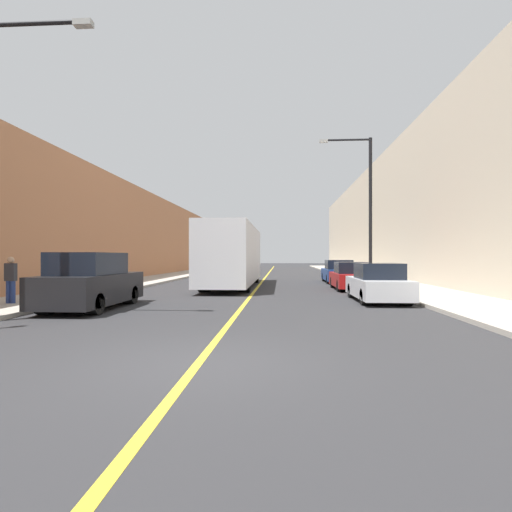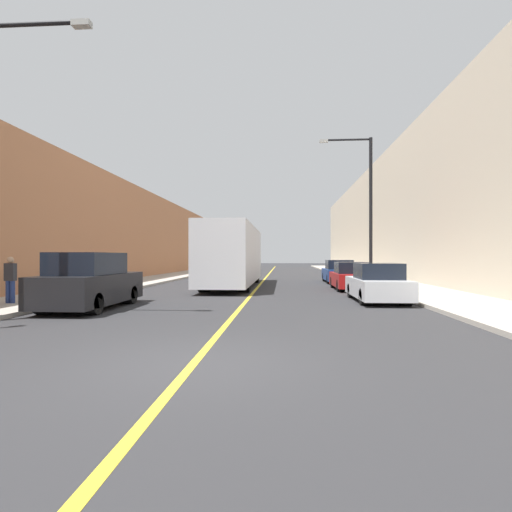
# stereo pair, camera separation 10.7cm
# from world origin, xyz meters

# --- Properties ---
(ground_plane) EXTENTS (200.00, 200.00, 0.00)m
(ground_plane) POSITION_xyz_m (0.00, 0.00, 0.00)
(ground_plane) COLOR #2D2D30
(sidewalk_left) EXTENTS (3.55, 72.00, 0.14)m
(sidewalk_left) POSITION_xyz_m (-8.18, 30.00, 0.07)
(sidewalk_left) COLOR #B2AA9E
(sidewalk_left) RESTS_ON ground
(sidewalk_right) EXTENTS (3.55, 72.00, 0.14)m
(sidewalk_right) POSITION_xyz_m (8.18, 30.00, 0.07)
(sidewalk_right) COLOR #B2AA9E
(sidewalk_right) RESTS_ON ground
(building_row_left) EXTENTS (4.00, 72.00, 7.35)m
(building_row_left) POSITION_xyz_m (-11.95, 30.00, 3.68)
(building_row_left) COLOR #B2724C
(building_row_left) RESTS_ON ground
(building_row_right) EXTENTS (4.00, 72.00, 10.60)m
(building_row_right) POSITION_xyz_m (11.95, 30.00, 5.30)
(building_row_right) COLOR beige
(building_row_right) RESTS_ON ground
(road_center_line) EXTENTS (0.16, 72.00, 0.01)m
(road_center_line) POSITION_xyz_m (0.00, 30.00, 0.00)
(road_center_line) COLOR gold
(road_center_line) RESTS_ON ground
(bus) EXTENTS (2.57, 11.65, 3.53)m
(bus) POSITION_xyz_m (-1.47, 16.86, 1.88)
(bus) COLOR silver
(bus) RESTS_ON ground
(parked_suv_left) EXTENTS (1.97, 4.68, 1.92)m
(parked_suv_left) POSITION_xyz_m (-5.12, 6.65, 0.89)
(parked_suv_left) COLOR black
(parked_suv_left) RESTS_ON ground
(car_right_near) EXTENTS (1.82, 4.37, 1.53)m
(car_right_near) POSITION_xyz_m (5.21, 9.55, 0.69)
(car_right_near) COLOR silver
(car_right_near) RESTS_ON ground
(car_right_mid) EXTENTS (1.80, 4.32, 1.49)m
(car_right_mid) POSITION_xyz_m (5.11, 15.17, 0.67)
(car_right_mid) COLOR maroon
(car_right_mid) RESTS_ON ground
(car_right_far) EXTENTS (1.89, 4.49, 1.55)m
(car_right_far) POSITION_xyz_m (5.27, 21.04, 0.70)
(car_right_far) COLOR navy
(car_right_far) RESTS_ON ground
(street_lamp_right) EXTENTS (3.14, 0.24, 8.76)m
(street_lamp_right) POSITION_xyz_m (6.44, 17.65, 5.14)
(street_lamp_right) COLOR black
(street_lamp_right) RESTS_ON sidewalk_right
(pedestrian) EXTENTS (0.36, 0.23, 1.64)m
(pedestrian) POSITION_xyz_m (-8.16, 6.90, 0.99)
(pedestrian) COLOR navy
(pedestrian) RESTS_ON sidewalk_left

